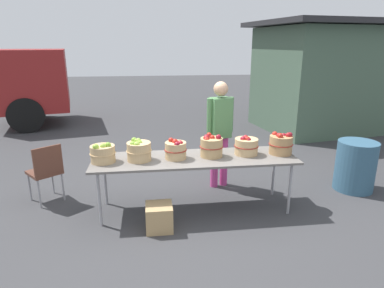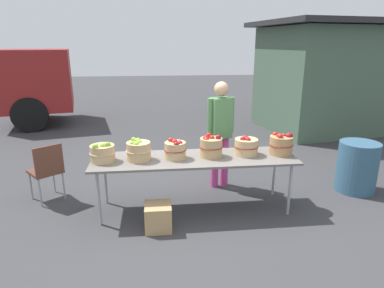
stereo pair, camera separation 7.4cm
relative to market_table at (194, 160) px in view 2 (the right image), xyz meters
The scene contains 13 objects.
ground_plane 0.71m from the market_table, ahead, with size 40.00×40.00×0.00m, color #38383A.
market_table is the anchor object (origin of this frame).
apple_basket_green_0 1.20m from the market_table, behind, with size 0.33×0.33×0.27m.
apple_basket_green_1 0.75m from the market_table, behind, with size 0.33×0.33×0.29m.
apple_basket_red_0 0.30m from the market_table, behind, with size 0.30×0.30×0.27m.
apple_basket_red_1 0.29m from the market_table, ahead, with size 0.32×0.32×0.31m.
apple_basket_red_2 0.73m from the market_table, ahead, with size 0.33×0.33×0.26m.
apple_basket_red_3 1.21m from the market_table, ahead, with size 0.33×0.33×0.31m.
vendor_adult 0.93m from the market_table, 56.48° to the left, with size 0.43×0.29×1.67m.
food_kiosk 5.81m from the market_table, 46.68° to the left, with size 3.93×3.43×2.74m.
folding_chair 2.12m from the market_table, 166.96° to the left, with size 0.56×0.56×0.86m.
trash_barrel 2.60m from the market_table, ahead, with size 0.59×0.59×0.78m, color #335972.
produce_crate 0.89m from the market_table, 136.75° to the right, with size 0.32×0.32×0.32m, color tan.
Camera 2 is at (-0.50, -4.19, 2.21)m, focal length 31.37 mm.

